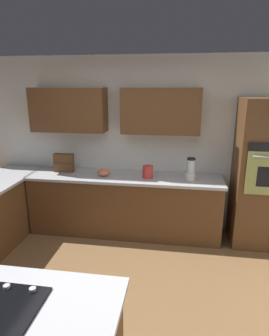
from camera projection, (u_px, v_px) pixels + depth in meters
name	position (u px, v px, depth m)	size (l,w,h in m)	color
ground_plane	(103.00, 317.00, 2.80)	(14.00, 14.00, 0.00)	brown
wall_back	(130.00, 137.00, 4.36)	(6.00, 0.44, 2.60)	silver
lower_cabinets_back	(125.00, 206.00, 4.33)	(2.80, 0.60, 0.86)	brown
countertop_back	(124.00, 177.00, 4.21)	(2.84, 0.64, 0.04)	#B2B2B7
wall_oven	(266.00, 175.00, 3.89)	(0.80, 0.66, 2.03)	brown
blender	(191.00, 170.00, 4.00)	(0.15, 0.15, 0.31)	beige
mixing_bowl	(104.00, 172.00, 4.21)	(0.19, 0.19, 0.11)	#CC724C
spice_rack	(64.00, 163.00, 4.38)	(0.30, 0.11, 0.28)	brown
kettle	(148.00, 172.00, 4.10)	(0.15, 0.15, 0.18)	red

